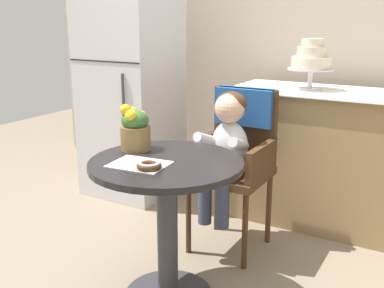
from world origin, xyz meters
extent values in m
cube|color=#B2A393|center=(0.00, 1.85, 1.35)|extent=(4.80, 0.10, 2.70)
cylinder|color=black|center=(0.00, 0.00, 0.70)|extent=(0.72, 0.72, 0.03)
cylinder|color=#333338|center=(0.00, 0.00, 0.34)|extent=(0.10, 0.10, 0.69)
cube|color=#472D19|center=(0.04, 0.62, 0.47)|extent=(0.42, 0.42, 0.04)
cube|color=#472D19|center=(0.04, 0.81, 0.72)|extent=(0.40, 0.04, 0.46)
cube|color=#472D19|center=(-0.15, 0.62, 0.58)|extent=(0.04, 0.38, 0.18)
cube|color=#472D19|center=(0.23, 0.62, 0.58)|extent=(0.04, 0.38, 0.18)
cube|color=#1E4C8C|center=(0.04, 0.81, 0.84)|extent=(0.36, 0.11, 0.22)
cylinder|color=#472D19|center=(-0.14, 0.44, 0.23)|extent=(0.03, 0.03, 0.45)
cylinder|color=#472D19|center=(0.22, 0.44, 0.23)|extent=(0.03, 0.03, 0.45)
cylinder|color=#472D19|center=(-0.14, 0.80, 0.23)|extent=(0.03, 0.03, 0.45)
cylinder|color=#472D19|center=(0.22, 0.80, 0.23)|extent=(0.03, 0.03, 0.45)
ellipsoid|color=silver|center=(0.04, 0.60, 0.64)|extent=(0.22, 0.16, 0.30)
sphere|color=#E0B293|center=(0.04, 0.59, 0.87)|extent=(0.17, 0.17, 0.17)
ellipsoid|color=#4C2D19|center=(0.04, 0.61, 0.89)|extent=(0.17, 0.17, 0.14)
cylinder|color=silver|center=(-0.06, 0.51, 0.69)|extent=(0.08, 0.23, 0.13)
sphere|color=#E0B293|center=(-0.05, 0.44, 0.62)|extent=(0.06, 0.06, 0.06)
cylinder|color=silver|center=(0.13, 0.51, 0.69)|extent=(0.08, 0.23, 0.13)
sphere|color=#E0B293|center=(0.12, 0.44, 0.62)|extent=(0.06, 0.06, 0.06)
cylinder|color=#3F4760|center=(-0.02, 0.52, 0.53)|extent=(0.09, 0.22, 0.09)
cylinder|color=#3F4760|center=(-0.02, 0.41, 0.36)|extent=(0.08, 0.08, 0.26)
cylinder|color=#3F4760|center=(0.09, 0.52, 0.53)|extent=(0.09, 0.22, 0.09)
cylinder|color=#3F4760|center=(0.09, 0.41, 0.36)|extent=(0.08, 0.08, 0.26)
cube|color=white|center=(-0.07, -0.11, 0.72)|extent=(0.27, 0.22, 0.00)
torus|color=#4C2D19|center=(0.01, -0.14, 0.74)|extent=(0.11, 0.11, 0.03)
torus|color=white|center=(0.01, -0.14, 0.75)|extent=(0.10, 0.10, 0.02)
cylinder|color=brown|center=(-0.23, 0.08, 0.78)|extent=(0.15, 0.15, 0.12)
ellipsoid|color=#38662D|center=(-0.23, 0.08, 0.87)|extent=(0.14, 0.14, 0.10)
sphere|color=gold|center=(-0.21, 0.08, 0.89)|extent=(0.05, 0.05, 0.05)
sphere|color=gold|center=(-0.22, 0.12, 0.89)|extent=(0.05, 0.05, 0.05)
sphere|color=gold|center=(-0.27, 0.10, 0.90)|extent=(0.05, 0.05, 0.05)
sphere|color=gold|center=(-0.26, 0.05, 0.93)|extent=(0.05, 0.05, 0.05)
sphere|color=gold|center=(-0.23, 0.04, 0.90)|extent=(0.06, 0.06, 0.06)
cube|color=#93754C|center=(0.55, 1.30, 0.45)|extent=(1.50, 0.56, 0.90)
cube|color=white|center=(0.55, 1.30, 0.90)|extent=(1.56, 0.62, 0.01)
cylinder|color=silver|center=(0.28, 1.30, 0.91)|extent=(0.16, 0.16, 0.01)
cylinder|color=silver|center=(0.28, 1.30, 0.97)|extent=(0.03, 0.03, 0.12)
cylinder|color=silver|center=(0.28, 1.30, 1.03)|extent=(0.30, 0.30, 0.01)
cylinder|color=beige|center=(0.28, 1.30, 1.08)|extent=(0.26, 0.25, 0.08)
cylinder|color=beige|center=(0.28, 1.30, 1.05)|extent=(0.26, 0.26, 0.01)
cylinder|color=beige|center=(0.28, 1.30, 1.15)|extent=(0.19, 0.19, 0.06)
cylinder|color=beige|center=(0.28, 1.30, 1.12)|extent=(0.19, 0.19, 0.01)
cylinder|color=beige|center=(0.28, 1.30, 1.20)|extent=(0.14, 0.14, 0.05)
cylinder|color=beige|center=(0.28, 1.30, 1.19)|extent=(0.14, 0.14, 0.01)
cube|color=silver|center=(-1.05, 1.10, 0.85)|extent=(0.64, 0.60, 1.70)
cube|color=black|center=(-1.05, 0.80, 1.06)|extent=(0.63, 0.01, 0.01)
cylinder|color=#3F3F44|center=(-0.87, 0.79, 0.77)|extent=(0.02, 0.02, 0.45)
camera|label=1|loc=(1.11, -1.66, 1.35)|focal=42.38mm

